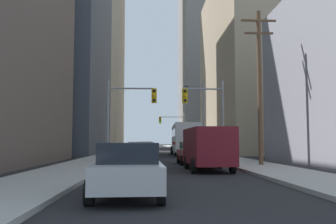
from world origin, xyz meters
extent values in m
cube|color=#9E9E99|center=(-5.26, 50.00, 0.07)|extent=(3.33, 160.00, 0.15)
cube|color=#9E9E99|center=(5.26, 50.00, 0.07)|extent=(3.33, 160.00, 0.15)
cube|color=silver|center=(2.72, 37.87, 1.95)|extent=(2.82, 11.56, 2.90)
cube|color=black|center=(1.46, 37.87, 2.47)|extent=(0.31, 10.58, 0.80)
cube|color=red|center=(1.46, 37.87, 1.37)|extent=(0.31, 10.58, 0.28)
cylinder|color=black|center=(1.54, 41.90, 0.50)|extent=(0.32, 1.00, 1.00)
cylinder|color=black|center=(3.89, 41.90, 0.50)|extent=(0.32, 1.00, 1.00)
cylinder|color=black|center=(1.54, 34.65, 0.50)|extent=(0.32, 1.00, 1.00)
cylinder|color=black|center=(3.89, 34.65, 0.50)|extent=(0.32, 1.00, 1.00)
cube|color=maroon|center=(1.94, 16.73, 1.31)|extent=(2.16, 5.26, 1.90)
cube|color=black|center=(1.94, 19.33, 1.73)|extent=(1.76, 0.07, 0.60)
cylinder|color=black|center=(0.98, 18.39, 0.36)|extent=(0.24, 0.72, 0.72)
cylinder|color=black|center=(2.90, 18.39, 0.36)|extent=(0.24, 0.72, 0.72)
cylinder|color=black|center=(0.98, 15.06, 0.36)|extent=(0.24, 0.72, 0.72)
cylinder|color=black|center=(2.90, 15.06, 0.36)|extent=(0.24, 0.72, 0.72)
cube|color=#B7BABF|center=(-1.73, 7.56, 0.65)|extent=(1.93, 4.26, 0.65)
cube|color=black|center=(-1.73, 7.41, 1.25)|extent=(1.64, 1.95, 0.55)
cylinder|color=black|center=(-2.60, 8.91, 0.32)|extent=(0.22, 0.64, 0.64)
cylinder|color=black|center=(-0.87, 8.91, 0.32)|extent=(0.22, 0.64, 0.64)
cylinder|color=black|center=(-2.60, 6.22, 0.32)|extent=(0.22, 0.64, 0.64)
cylinder|color=black|center=(-0.87, 6.22, 0.32)|extent=(0.22, 0.64, 0.64)
cube|color=#C6B793|center=(-1.71, 21.77, 0.65)|extent=(1.96, 4.27, 0.65)
cube|color=black|center=(-1.71, 21.62, 1.25)|extent=(1.66, 1.96, 0.55)
cylinder|color=black|center=(-2.57, 23.12, 0.32)|extent=(0.22, 0.64, 0.64)
cylinder|color=black|center=(-0.84, 23.12, 0.32)|extent=(0.22, 0.64, 0.64)
cylinder|color=black|center=(-2.57, 20.43, 0.32)|extent=(0.22, 0.64, 0.64)
cylinder|color=black|center=(-0.84, 20.43, 0.32)|extent=(0.22, 0.64, 0.64)
cube|color=maroon|center=(1.78, 22.32, 0.65)|extent=(1.92, 4.25, 0.65)
cube|color=black|center=(1.78, 22.17, 1.25)|extent=(1.64, 1.94, 0.55)
cylinder|color=black|center=(0.91, 23.66, 0.32)|extent=(0.22, 0.64, 0.64)
cylinder|color=black|center=(2.64, 23.66, 0.32)|extent=(0.22, 0.64, 0.64)
cylinder|color=black|center=(0.91, 20.97, 0.32)|extent=(0.22, 0.64, 0.64)
cylinder|color=black|center=(2.64, 20.97, 0.32)|extent=(0.22, 0.64, 0.64)
cube|color=white|center=(-1.65, 30.74, 0.65)|extent=(1.84, 4.22, 0.65)
cube|color=black|center=(-1.65, 30.59, 1.25)|extent=(1.60, 1.92, 0.55)
cylinder|color=black|center=(-2.52, 32.08, 0.32)|extent=(0.22, 0.64, 0.64)
cylinder|color=black|center=(-0.79, 32.08, 0.32)|extent=(0.22, 0.64, 0.64)
cylinder|color=black|center=(-2.52, 29.39, 0.32)|extent=(0.22, 0.64, 0.64)
cylinder|color=black|center=(-0.79, 29.39, 0.32)|extent=(0.22, 0.64, 0.64)
cube|color=#195938|center=(-1.68, 47.72, 0.65)|extent=(1.81, 4.20, 0.65)
cube|color=black|center=(-1.68, 47.57, 1.25)|extent=(1.59, 1.90, 0.55)
cylinder|color=black|center=(-2.55, 49.07, 0.32)|extent=(0.22, 0.64, 0.64)
cylinder|color=black|center=(-0.82, 49.07, 0.32)|extent=(0.22, 0.64, 0.64)
cylinder|color=black|center=(-2.55, 46.38, 0.32)|extent=(0.22, 0.64, 0.64)
cylinder|color=black|center=(-0.82, 46.38, 0.32)|extent=(0.22, 0.64, 0.64)
cylinder|color=gray|center=(-4.19, 23.77, 3.00)|extent=(0.18, 0.18, 6.00)
cylinder|color=gray|center=(-2.52, 23.77, 5.40)|extent=(3.35, 0.12, 0.12)
cube|color=gold|center=(-0.85, 23.77, 4.88)|extent=(0.38, 0.30, 1.05)
sphere|color=black|center=(-0.85, 23.60, 5.21)|extent=(0.24, 0.24, 0.24)
sphere|color=#F9A514|center=(-0.85, 23.60, 4.88)|extent=(0.24, 0.24, 0.24)
sphere|color=black|center=(-0.85, 23.60, 4.54)|extent=(0.24, 0.24, 0.24)
cylinder|color=gray|center=(4.19, 23.77, 3.00)|extent=(0.18, 0.18, 6.00)
cylinder|color=gray|center=(2.80, 23.77, 5.40)|extent=(2.79, 0.12, 0.12)
cube|color=gold|center=(1.40, 23.77, 4.88)|extent=(0.38, 0.30, 1.05)
sphere|color=black|center=(1.40, 23.60, 5.21)|extent=(0.24, 0.24, 0.24)
sphere|color=#F9A514|center=(1.40, 23.60, 4.88)|extent=(0.24, 0.24, 0.24)
sphere|color=black|center=(1.40, 23.60, 4.54)|extent=(0.24, 0.24, 0.24)
cylinder|color=gray|center=(4.19, 54.89, 3.00)|extent=(0.18, 0.18, 6.00)
cylinder|color=gray|center=(2.32, 54.89, 5.40)|extent=(3.75, 0.12, 0.12)
cube|color=gold|center=(0.45, 54.89, 4.88)|extent=(0.38, 0.30, 1.05)
sphere|color=black|center=(0.45, 54.72, 5.21)|extent=(0.24, 0.24, 0.24)
sphere|color=black|center=(0.45, 54.72, 4.88)|extent=(0.24, 0.24, 0.24)
sphere|color=#19D833|center=(0.45, 54.72, 4.54)|extent=(0.24, 0.24, 0.24)
cylinder|color=brown|center=(5.60, 19.22, 4.83)|extent=(0.28, 0.28, 9.67)
cube|color=brown|center=(5.60, 19.22, 9.07)|extent=(2.20, 0.12, 0.12)
cube|color=brown|center=(5.60, 19.22, 8.27)|extent=(1.80, 0.12, 0.12)
cylinder|color=gray|center=(4.29, 34.29, 3.75)|extent=(0.16, 0.16, 7.50)
cylinder|color=gray|center=(3.43, 34.29, 7.30)|extent=(1.74, 0.10, 0.10)
ellipsoid|color=#4C4C51|center=(2.56, 34.29, 7.20)|extent=(0.56, 0.32, 0.20)
cube|color=#4C515B|center=(-15.95, 44.04, 17.19)|extent=(17.46, 19.69, 34.37)
cube|color=tan|center=(-21.22, 88.16, 33.34)|extent=(25.79, 21.60, 66.68)
cube|color=tan|center=(17.09, 48.55, 12.21)|extent=(18.52, 26.91, 24.41)
cube|color=gray|center=(17.16, 93.12, 30.82)|extent=(19.78, 24.68, 61.64)
camera|label=1|loc=(-1.14, -2.87, 1.56)|focal=39.35mm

